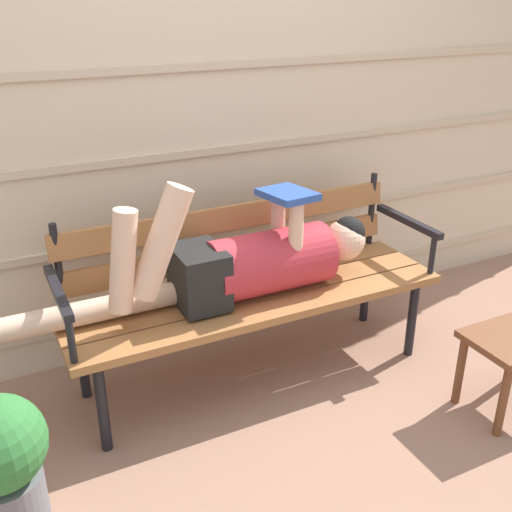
# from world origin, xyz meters

# --- Properties ---
(ground_plane) EXTENTS (12.00, 12.00, 0.00)m
(ground_plane) POSITION_xyz_m (0.00, 0.00, 0.00)
(ground_plane) COLOR #936B56
(house_siding) EXTENTS (5.48, 0.08, 2.33)m
(house_siding) POSITION_xyz_m (0.00, 0.55, 1.17)
(house_siding) COLOR beige
(house_siding) RESTS_ON ground
(park_bench) EXTENTS (1.72, 0.51, 0.82)m
(park_bench) POSITION_xyz_m (0.00, 0.12, 0.47)
(park_bench) COLOR #9E6638
(park_bench) RESTS_ON ground
(reclining_person) EXTENTS (1.74, 0.28, 0.58)m
(reclining_person) POSITION_xyz_m (-0.07, 0.05, 0.60)
(reclining_person) COLOR #B72D38
(potted_plant) EXTENTS (0.32, 0.32, 0.52)m
(potted_plant) POSITION_xyz_m (-1.13, -0.38, 0.29)
(potted_plant) COLOR slate
(potted_plant) RESTS_ON ground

